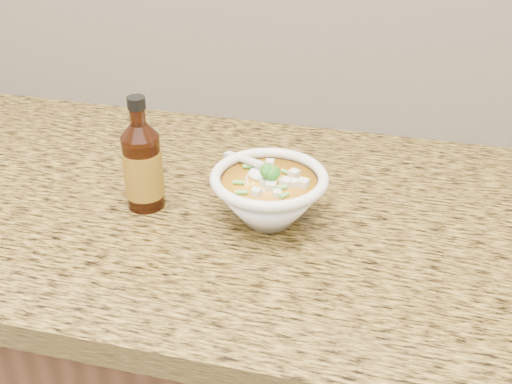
# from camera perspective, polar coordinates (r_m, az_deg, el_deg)

# --- Properties ---
(counter_slab) EXTENTS (4.00, 0.68, 0.04)m
(counter_slab) POSITION_cam_1_polar(r_m,az_deg,el_deg) (1.04, -4.25, -1.48)
(counter_slab) COLOR olive
(counter_slab) RESTS_ON cabinet
(soup_bowl) EXTENTS (0.18, 0.18, 0.10)m
(soup_bowl) POSITION_cam_1_polar(r_m,az_deg,el_deg) (0.95, 1.16, -0.35)
(soup_bowl) COLOR white
(soup_bowl) RESTS_ON counter_slab
(hot_sauce_bottle) EXTENTS (0.06, 0.06, 0.18)m
(hot_sauce_bottle) POSITION_cam_1_polar(r_m,az_deg,el_deg) (0.99, -10.03, 2.23)
(hot_sauce_bottle) COLOR #3A1508
(hot_sauce_bottle) RESTS_ON counter_slab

